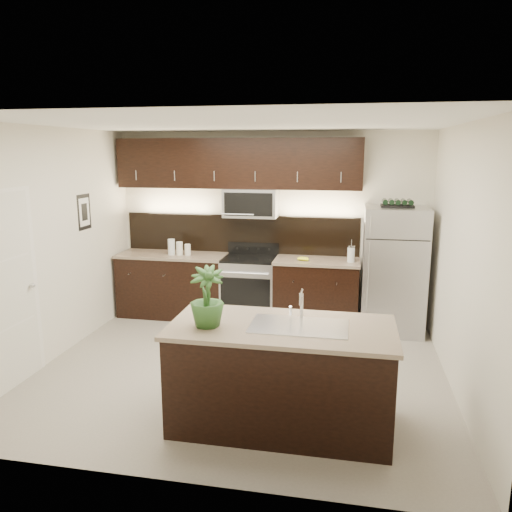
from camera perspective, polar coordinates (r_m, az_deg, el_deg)
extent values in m
plane|color=gray|center=(5.79, -1.69, -12.83)|extent=(4.50, 4.50, 0.00)
cube|color=silver|center=(7.30, 1.68, 3.47)|extent=(4.50, 0.02, 2.70)
cube|color=silver|center=(3.50, -9.01, -6.09)|extent=(4.50, 0.02, 2.70)
cube|color=silver|center=(6.25, -22.33, 1.13)|extent=(0.02, 4.00, 2.70)
cube|color=silver|center=(5.35, 22.45, -0.57)|extent=(0.02, 4.00, 2.70)
cube|color=white|center=(5.26, -1.87, 14.92)|extent=(4.50, 4.00, 0.02)
cube|color=silver|center=(5.68, -26.27, -3.76)|extent=(0.04, 0.80, 2.02)
sphere|color=silver|center=(5.91, -24.18, -3.09)|extent=(0.06, 0.06, 0.06)
cube|color=black|center=(6.83, -19.03, 4.78)|extent=(0.01, 0.32, 0.46)
cube|color=white|center=(6.83, -19.01, 4.78)|extent=(0.00, 0.24, 0.36)
cube|color=black|center=(7.55, -9.42, -3.39)|extent=(1.57, 0.62, 0.90)
cube|color=black|center=(7.11, 6.90, -4.27)|extent=(1.16, 0.62, 0.90)
cube|color=#B2B2B7|center=(7.24, -0.72, -3.90)|extent=(0.76, 0.62, 0.90)
cube|color=black|center=(7.12, -0.73, -0.30)|extent=(0.76, 0.60, 0.03)
cube|color=tan|center=(7.44, -9.55, 0.10)|extent=(1.59, 0.65, 0.04)
cube|color=tan|center=(7.00, 7.00, -0.57)|extent=(1.18, 0.65, 0.04)
cube|color=black|center=(7.39, -1.83, 2.55)|extent=(3.49, 0.02, 0.56)
cube|color=#B2B2B7|center=(7.11, -0.56, 6.08)|extent=(0.76, 0.40, 0.40)
cube|color=black|center=(7.15, -2.15, 10.53)|extent=(3.49, 0.33, 0.70)
cube|color=black|center=(4.57, 2.90, -13.70)|extent=(1.90, 0.90, 0.90)
cube|color=tan|center=(4.38, 2.96, -8.16)|extent=(1.96, 0.96, 0.04)
cube|color=silver|center=(4.36, 4.94, -7.95)|extent=(0.84, 0.50, 0.01)
cylinder|color=silver|center=(4.52, 5.25, -5.69)|extent=(0.03, 0.03, 0.24)
cylinder|color=silver|center=(4.41, 5.19, -4.11)|extent=(0.02, 0.14, 0.02)
cylinder|color=silver|center=(4.36, 5.08, -4.99)|extent=(0.02, 0.02, 0.10)
cube|color=#B2B2B7|center=(6.96, 15.44, -1.57)|extent=(0.82, 0.74, 1.70)
cube|color=black|center=(6.82, 15.84, 5.53)|extent=(0.42, 0.26, 0.03)
cylinder|color=black|center=(6.80, 14.52, 6.01)|extent=(0.07, 0.24, 0.07)
cylinder|color=black|center=(6.81, 15.19, 5.98)|extent=(0.07, 0.24, 0.07)
cylinder|color=black|center=(6.81, 15.87, 5.95)|extent=(0.07, 0.24, 0.07)
cylinder|color=black|center=(6.82, 16.54, 5.92)|extent=(0.07, 0.24, 0.07)
cylinder|color=black|center=(6.83, 17.21, 5.88)|extent=(0.07, 0.24, 0.07)
imported|color=#264D1E|center=(4.30, -5.64, -4.67)|extent=(0.36, 0.36, 0.52)
cylinder|color=silver|center=(7.37, -9.64, 1.04)|extent=(0.10, 0.10, 0.23)
cylinder|color=silver|center=(7.33, -8.73, 0.86)|extent=(0.10, 0.10, 0.19)
cylinder|color=silver|center=(7.29, -7.82, 0.72)|extent=(0.09, 0.09, 0.16)
cylinder|color=silver|center=(6.91, 10.80, 0.16)|extent=(0.10, 0.10, 0.20)
cylinder|color=silver|center=(6.89, 10.84, 1.05)|extent=(0.10, 0.10, 0.02)
cylinder|color=silver|center=(6.88, 10.85, 1.46)|extent=(0.01, 0.01, 0.08)
ellipsoid|color=yellow|center=(6.93, 5.11, -0.27)|extent=(0.19, 0.17, 0.05)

